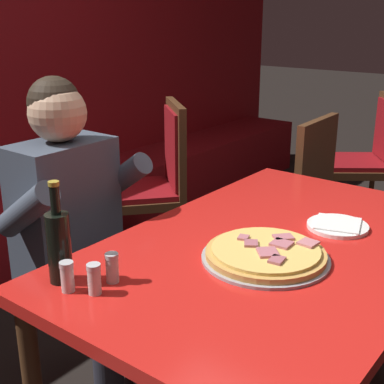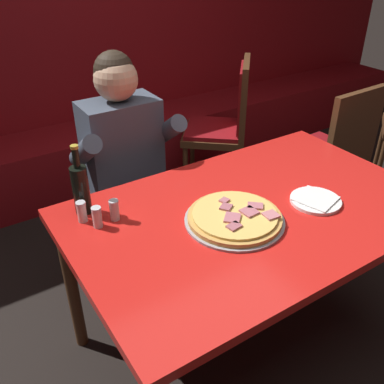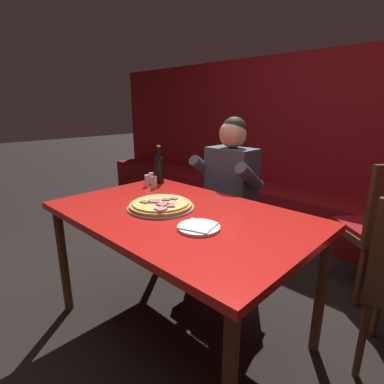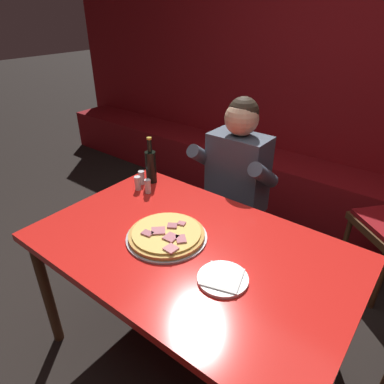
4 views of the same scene
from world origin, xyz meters
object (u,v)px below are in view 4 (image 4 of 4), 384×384
(shaker_oregano, at_px, (142,178))
(shaker_parmesan, at_px, (138,184))
(plate_white_paper, at_px, (223,278))
(shaker_black_pepper, at_px, (148,187))
(diner_seated_blue_shirt, at_px, (230,187))
(pizza, at_px, (167,235))
(beer_bottle, at_px, (151,166))
(main_dining_table, at_px, (191,257))

(shaker_oregano, relative_size, shaker_parmesan, 1.00)
(plate_white_paper, xyz_separation_m, shaker_parmesan, (-0.83, 0.33, 0.03))
(shaker_black_pepper, bearing_deg, diner_seated_blue_shirt, 58.46)
(shaker_oregano, bearing_deg, diner_seated_blue_shirt, 45.84)
(shaker_black_pepper, xyz_separation_m, diner_seated_blue_shirt, (0.28, 0.46, -0.11))
(pizza, xyz_separation_m, diner_seated_blue_shirt, (-0.10, 0.73, -0.09))
(shaker_oregano, bearing_deg, shaker_black_pepper, -27.58)
(shaker_black_pepper, height_order, diner_seated_blue_shirt, diner_seated_blue_shirt)
(plate_white_paper, height_order, shaker_black_pepper, shaker_black_pepper)
(plate_white_paper, bearing_deg, pizza, 168.99)
(beer_bottle, xyz_separation_m, shaker_parmesan, (0.01, -0.13, -0.07))
(shaker_oregano, bearing_deg, shaker_parmesan, -62.14)
(main_dining_table, distance_m, shaker_oregano, 0.69)
(pizza, xyz_separation_m, beer_bottle, (-0.47, 0.38, 0.09))
(shaker_black_pepper, relative_size, diner_seated_blue_shirt, 0.07)
(shaker_black_pepper, bearing_deg, pizza, -34.71)
(pizza, relative_size, shaker_black_pepper, 4.53)
(main_dining_table, xyz_separation_m, pizza, (-0.12, -0.03, 0.09))
(main_dining_table, xyz_separation_m, shaker_oregano, (-0.62, 0.29, 0.11))
(diner_seated_blue_shirt, bearing_deg, plate_white_paper, -59.75)
(pizza, distance_m, shaker_parmesan, 0.53)
(plate_white_paper, bearing_deg, shaker_oregano, 155.39)
(shaker_black_pepper, bearing_deg, shaker_parmesan, -172.93)
(diner_seated_blue_shirt, bearing_deg, beer_bottle, -136.71)
(shaker_parmesan, bearing_deg, shaker_oregano, 117.86)
(plate_white_paper, distance_m, diner_seated_blue_shirt, 0.93)
(shaker_parmesan, bearing_deg, plate_white_paper, -21.65)
(main_dining_table, xyz_separation_m, plate_white_paper, (0.25, -0.10, 0.08))
(pizza, height_order, diner_seated_blue_shirt, diner_seated_blue_shirt)
(main_dining_table, distance_m, diner_seated_blue_shirt, 0.73)
(pizza, height_order, shaker_oregano, shaker_oregano)
(beer_bottle, bearing_deg, diner_seated_blue_shirt, 43.29)
(beer_bottle, relative_size, shaker_black_pepper, 3.40)
(beer_bottle, bearing_deg, shaker_black_pepper, -54.82)
(plate_white_paper, height_order, shaker_parmesan, shaker_parmesan)
(shaker_parmesan, distance_m, diner_seated_blue_shirt, 0.60)
(shaker_black_pepper, relative_size, shaker_parmesan, 1.00)
(pizza, bearing_deg, plate_white_paper, -11.01)
(shaker_black_pepper, bearing_deg, main_dining_table, -25.10)
(main_dining_table, height_order, plate_white_paper, plate_white_paper)
(plate_white_paper, distance_m, shaker_oregano, 0.95)
(main_dining_table, distance_m, pizza, 0.16)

